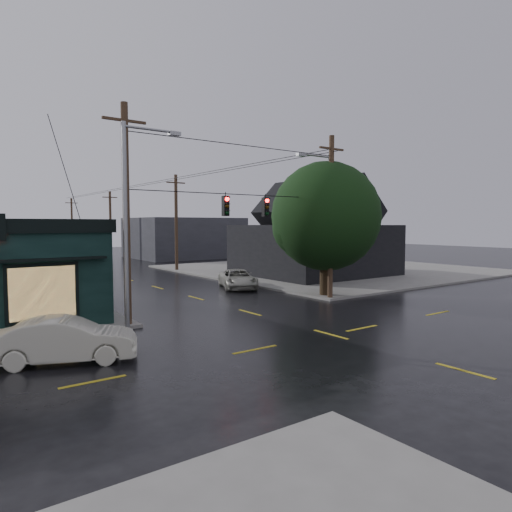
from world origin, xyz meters
TOP-DOWN VIEW (x-y plane):
  - ground_plane at (0.00, 0.00)m, footprint 160.00×160.00m
  - sidewalk_ne at (20.00, 20.00)m, footprint 28.00×28.00m
  - ne_building at (15.00, 17.00)m, footprint 12.60×11.60m
  - corner_tree at (7.00, 7.45)m, footprint 7.02×7.02m
  - utility_pole_nw at (-6.50, 6.50)m, footprint 2.00×0.32m
  - utility_pole_ne at (6.50, 6.50)m, footprint 2.00×0.32m
  - utility_pole_far_a at (6.50, 28.00)m, footprint 2.00×0.32m
  - utility_pole_far_b at (6.50, 48.00)m, footprint 2.00×0.32m
  - utility_pole_far_c at (6.50, 68.00)m, footprint 2.00×0.32m
  - span_signal_assembly at (0.10, 6.50)m, footprint 13.00×0.48m
  - streetlight_nw at (-6.80, 5.80)m, footprint 5.40×0.30m
  - streetlight_ne at (7.00, 7.20)m, footprint 5.40×0.30m
  - bg_building_east at (16.00, 45.00)m, footprint 14.00×12.00m
  - sedan_cream at (-10.18, 2.50)m, footprint 4.98×3.27m
  - suv_silver at (4.64, 14.12)m, footprint 4.07×5.49m

SIDE VIEW (x-z plane):
  - ground_plane at x=0.00m, z-range 0.00..0.00m
  - utility_pole_nw at x=-6.50m, z-range -5.08..5.08m
  - utility_pole_ne at x=6.50m, z-range -5.08..5.08m
  - utility_pole_far_a at x=6.50m, z-range -4.83..4.83m
  - utility_pole_far_b at x=6.50m, z-range -4.58..4.58m
  - utility_pole_far_c at x=6.50m, z-range -4.58..4.58m
  - streetlight_nw at x=-6.80m, z-range -4.58..4.58m
  - streetlight_ne at x=7.00m, z-range -4.58..4.58m
  - sidewalk_ne at x=20.00m, z-range 0.00..0.15m
  - suv_silver at x=4.64m, z-range 0.00..1.38m
  - sedan_cream at x=-10.18m, z-range 0.00..1.55m
  - bg_building_east at x=16.00m, z-range 0.00..5.60m
  - ne_building at x=15.00m, z-range 0.09..8.85m
  - corner_tree at x=7.00m, z-range 0.92..9.52m
  - span_signal_assembly at x=0.10m, z-range 5.08..6.31m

